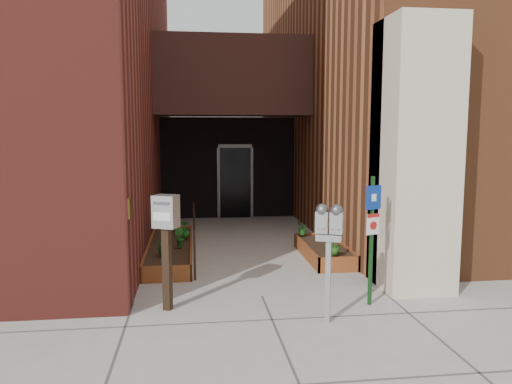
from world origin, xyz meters
name	(u,v)px	position (x,y,z in m)	size (l,w,h in m)	color
ground	(262,296)	(0.00, 0.00, 0.00)	(80.00, 80.00, 0.00)	#9E9991
architecture	(222,46)	(-0.18, 6.89, 4.98)	(20.00, 14.60, 10.00)	maroon
planter_left	(170,251)	(-1.55, 2.70, 0.13)	(0.90, 3.60, 0.30)	brown
planter_right	(324,252)	(1.60, 2.20, 0.13)	(0.80, 2.20, 0.30)	brown
handrail	(194,221)	(-1.05, 2.65, 0.75)	(0.04, 3.34, 0.90)	black
parking_meter	(329,231)	(0.75, -1.17, 1.27)	(0.38, 0.26, 1.65)	#9F9FA2
sign_post	(372,227)	(1.57, -0.59, 1.20)	(0.26, 0.11, 1.95)	#163D17
payment_dropbox	(166,228)	(-1.46, -0.40, 1.23)	(0.41, 0.36, 1.70)	black
shrub_left_a	(164,245)	(-1.63, 1.71, 0.47)	(0.31, 0.31, 0.35)	#185017
shrub_left_b	(179,237)	(-1.35, 2.33, 0.49)	(0.21, 0.21, 0.39)	#1C5217
shrub_left_c	(185,229)	(-1.25, 3.13, 0.49)	(0.21, 0.21, 0.38)	#1B5E1B
shrub_left_d	(176,222)	(-1.47, 3.97, 0.49)	(0.20, 0.20, 0.38)	#1E601B
shrub_right_a	(335,245)	(1.56, 1.30, 0.48)	(0.20, 0.20, 0.36)	#265418
shrub_right_b	(328,240)	(1.54, 1.72, 0.48)	(0.19, 0.19, 0.36)	#1B6122
shrub_right_c	(303,228)	(1.35, 3.10, 0.46)	(0.29, 0.29, 0.32)	#1D5D1A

